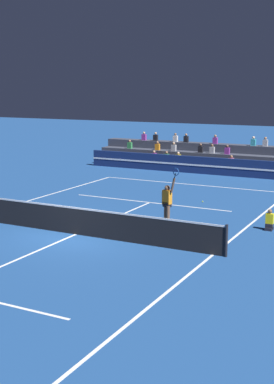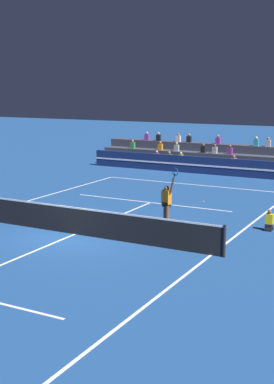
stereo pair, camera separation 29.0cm
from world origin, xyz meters
name	(u,v)px [view 1 (the left image)]	position (x,y,z in m)	size (l,w,h in m)	color
ground_plane	(76,234)	(0.00, 0.00, 0.00)	(120.00, 120.00, 0.00)	navy
court_lines	(76,234)	(0.00, 0.00, 0.00)	(11.10, 23.90, 0.01)	white
tennis_net	(76,221)	(0.00, 0.00, 0.54)	(12.00, 0.10, 1.10)	black
sponsor_banner_wall	(215,166)	(0.00, 15.84, 0.55)	(18.00, 0.26, 1.10)	navy
bleacher_stand	(227,160)	(0.00, 18.37, 0.65)	(18.92, 2.85, 2.28)	#383D4C
ball_kid_courtside	(269,222)	(6.41, 4.01, 0.33)	(0.30, 0.36, 0.84)	black
tennis_player	(167,203)	(2.66, 2.56, 0.99)	(0.88, 0.47, 2.50)	brown
tennis_ball	(203,201)	(2.26, 7.69, 0.03)	(0.07, 0.07, 0.07)	#C6DB33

